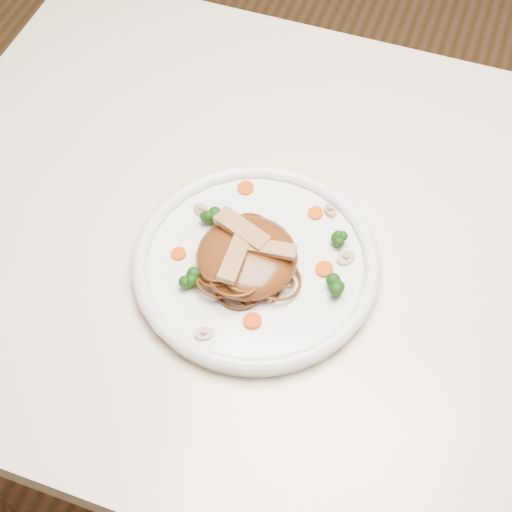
% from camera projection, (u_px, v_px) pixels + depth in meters
% --- Properties ---
extents(ground, '(4.00, 4.00, 0.00)m').
position_uv_depth(ground, '(310.00, 452.00, 1.60)').
color(ground, '#50371B').
rests_on(ground, ground).
extents(table, '(1.20, 0.80, 0.75)m').
position_uv_depth(table, '(338.00, 288.00, 1.06)').
color(table, '#EFE6CA').
rests_on(table, ground).
extents(plate, '(0.37, 0.37, 0.02)m').
position_uv_depth(plate, '(256.00, 266.00, 0.95)').
color(plate, white).
rests_on(plate, table).
extents(noodle_mound, '(0.14, 0.14, 0.04)m').
position_uv_depth(noodle_mound, '(247.00, 257.00, 0.93)').
color(noodle_mound, '#663113').
rests_on(noodle_mound, plate).
extents(chicken_a, '(0.06, 0.02, 0.01)m').
position_uv_depth(chicken_a, '(272.00, 249.00, 0.90)').
color(chicken_a, tan).
rests_on(chicken_a, noodle_mound).
extents(chicken_b, '(0.08, 0.05, 0.01)m').
position_uv_depth(chicken_b, '(242.00, 230.00, 0.92)').
color(chicken_b, tan).
rests_on(chicken_b, noodle_mound).
extents(chicken_c, '(0.02, 0.07, 0.01)m').
position_uv_depth(chicken_c, '(235.00, 259.00, 0.90)').
color(chicken_c, tan).
rests_on(chicken_c, noodle_mound).
extents(broccoli_0, '(0.03, 0.03, 0.03)m').
position_uv_depth(broccoli_0, '(337.00, 236.00, 0.95)').
color(broccoli_0, '#15460E').
rests_on(broccoli_0, plate).
extents(broccoli_1, '(0.03, 0.03, 0.03)m').
position_uv_depth(broccoli_1, '(210.00, 213.00, 0.97)').
color(broccoli_1, '#15460E').
rests_on(broccoli_1, plate).
extents(broccoli_2, '(0.02, 0.02, 0.03)m').
position_uv_depth(broccoli_2, '(188.00, 279.00, 0.92)').
color(broccoli_2, '#15460E').
rests_on(broccoli_2, plate).
extents(broccoli_3, '(0.03, 0.03, 0.03)m').
position_uv_depth(broccoli_3, '(337.00, 286.00, 0.91)').
color(broccoli_3, '#15460E').
rests_on(broccoli_3, plate).
extents(carrot_0, '(0.03, 0.03, 0.00)m').
position_uv_depth(carrot_0, '(315.00, 213.00, 0.98)').
color(carrot_0, '#DB3F08').
rests_on(carrot_0, plate).
extents(carrot_1, '(0.03, 0.03, 0.00)m').
position_uv_depth(carrot_1, '(179.00, 254.00, 0.95)').
color(carrot_1, '#DB3F08').
rests_on(carrot_1, plate).
extents(carrot_2, '(0.02, 0.02, 0.00)m').
position_uv_depth(carrot_2, '(324.00, 269.00, 0.94)').
color(carrot_2, '#DB3F08').
rests_on(carrot_2, plate).
extents(carrot_3, '(0.02, 0.02, 0.00)m').
position_uv_depth(carrot_3, '(246.00, 188.00, 1.01)').
color(carrot_3, '#DB3F08').
rests_on(carrot_3, plate).
extents(carrot_4, '(0.03, 0.03, 0.00)m').
position_uv_depth(carrot_4, '(252.00, 321.00, 0.90)').
color(carrot_4, '#DB3F08').
rests_on(carrot_4, plate).
extents(mushroom_0, '(0.03, 0.03, 0.01)m').
position_uv_depth(mushroom_0, '(204.00, 334.00, 0.89)').
color(mushroom_0, tan).
rests_on(mushroom_0, plate).
extents(mushroom_1, '(0.04, 0.04, 0.01)m').
position_uv_depth(mushroom_1, '(346.00, 258.00, 0.94)').
color(mushroom_1, tan).
rests_on(mushroom_1, plate).
extents(mushroom_2, '(0.03, 0.03, 0.01)m').
position_uv_depth(mushroom_2, '(201.00, 210.00, 0.99)').
color(mushroom_2, tan).
rests_on(mushroom_2, plate).
extents(mushroom_3, '(0.03, 0.03, 0.01)m').
position_uv_depth(mushroom_3, '(330.00, 211.00, 0.99)').
color(mushroom_3, tan).
rests_on(mushroom_3, plate).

